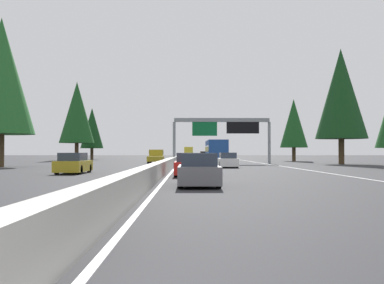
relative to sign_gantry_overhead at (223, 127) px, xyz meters
name	(u,v)px	position (x,y,z in m)	size (l,w,h in m)	color
ground_plane	(177,163)	(5.12, 6.04, -4.71)	(320.00, 320.00, 0.00)	#2D2D30
median_barrier	(178,158)	(25.12, 6.34, -4.26)	(180.00, 0.56, 0.90)	#ADAAA3
shoulder_stripe_right	(250,161)	(15.12, -5.48, -4.70)	(160.00, 0.16, 0.01)	silver
shoulder_stripe_median	(180,161)	(15.12, 5.79, -4.70)	(160.00, 0.16, 0.01)	silver
sign_gantry_overhead	(223,127)	(0.00, 0.00, 0.00)	(0.50, 12.68, 5.92)	gray
sedan_distant_b	(199,171)	(-38.13, 4.06, -4.03)	(4.40, 1.80, 1.47)	slate
sedan_near_right	(189,165)	(-29.65, 4.48, -4.03)	(4.40, 1.80, 1.47)	red
sedan_mid_center	(228,161)	(-13.93, 0.65, -4.03)	(4.40, 1.80, 1.47)	white
pickup_far_center	(222,155)	(42.23, -2.97, -3.80)	(5.60, 2.00, 1.86)	red
bus_far_right	(216,151)	(4.00, 0.69, -2.99)	(11.50, 2.55, 3.10)	#1E4793
box_truck_distant_a	(189,152)	(70.00, 4.42, -3.10)	(8.50, 2.40, 2.95)	gold
minivan_mid_left	(204,154)	(53.34, 0.52, -3.76)	(5.00, 1.95, 1.69)	black
sedan_far_left	(218,155)	(57.40, -3.13, -4.03)	(4.40, 1.80, 1.47)	#AD931E
oncoming_near	(74,164)	(-26.24, 12.64, -4.03)	(4.40, 1.80, 1.47)	#AD931E
oncoming_far	(156,156)	(3.92, 8.96, -3.80)	(5.60, 2.00, 1.86)	#AD931E
conifer_right_mid	(341,94)	(-1.95, -14.67, 4.14)	(6.40, 6.40, 14.55)	#4C3823
conifer_right_far	(294,123)	(16.92, -13.14, 1.61)	(4.58, 4.58, 10.41)	#4C3823
conifer_left_near	(1,76)	(-12.72, 23.42, 4.50)	(6.66, 6.66, 15.14)	#4C3823
conifer_left_mid	(77,112)	(25.76, 25.27, 4.20)	(6.44, 6.44, 14.65)	#4C3823
conifer_left_far	(92,128)	(32.94, 23.97, 1.64)	(4.60, 4.60, 10.45)	#4C3823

